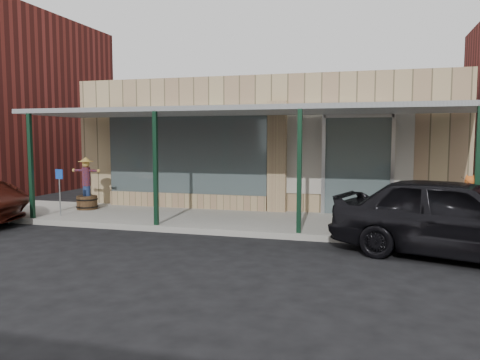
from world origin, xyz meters
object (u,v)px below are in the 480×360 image
(barrel_pumpkin, at_px, (405,221))
(handicap_sign, at_px, (60,186))
(barrel_scarecrow, at_px, (87,192))
(parked_sedan, at_px, (456,218))

(barrel_pumpkin, distance_m, handicap_sign, 9.19)
(barrel_pumpkin, relative_size, handicap_sign, 0.54)
(barrel_scarecrow, distance_m, barrel_pumpkin, 9.22)
(handicap_sign, bearing_deg, barrel_pumpkin, 13.41)
(barrel_pumpkin, xyz_separation_m, parked_sedan, (0.82, -1.74, 0.40))
(barrel_pumpkin, bearing_deg, parked_sedan, -64.83)
(barrel_pumpkin, height_order, parked_sedan, parked_sedan)
(handicap_sign, bearing_deg, parked_sedan, 3.29)
(barrel_scarecrow, bearing_deg, parked_sedan, -39.08)
(barrel_scarecrow, bearing_deg, handicap_sign, -114.04)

